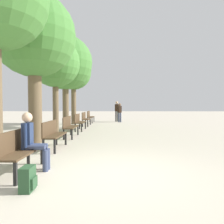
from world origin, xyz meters
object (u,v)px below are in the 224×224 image
Objects in this scene: person_seated at (33,139)px; tree_row_1 at (34,37)px; bench_row_2 at (69,125)px; backpack at (28,179)px; bench_row_5 at (90,116)px; tree_row_2 at (55,63)px; tree_row_4 at (73,73)px; tree_row_3 at (65,63)px; bench_row_0 at (18,148)px; pedestrian_near at (117,110)px; bench_row_3 at (79,121)px; bench_row_1 at (53,133)px; bench_row_4 at (85,118)px; pedestrian_mid at (120,111)px.

tree_row_1 is at bearing 109.57° from person_seated.
bench_row_2 is 3.59× the size of backpack.
backpack is (0.36, -1.17, -0.49)m from person_seated.
bench_row_5 is (0.00, 7.67, 0.00)m from bench_row_2.
tree_row_4 is (-0.00, 4.81, 0.21)m from tree_row_2.
tree_row_3 reaches higher than tree_row_4.
bench_row_5 is at bearing 75.28° from tree_row_3.
bench_row_0 and bench_row_2 have the same top height.
pedestrian_near is (3.20, 10.17, -3.07)m from tree_row_1.
tree_row_2 is 0.86× the size of tree_row_3.
bench_row_5 is at bearing 83.51° from tree_row_1.
bench_row_3 is 3.38m from tree_row_2.
bench_row_0 is 14.10m from pedestrian_near.
bench_row_2 is at bearing 90.00° from bench_row_1.
bench_row_2 is 0.27× the size of tree_row_1.
pedestrian_near is at bearing 37.80° from tree_row_4.
backpack is at bearing -73.02° from person_seated.
bench_row_2 is 1.00× the size of bench_row_4.
tree_row_3 is (-1.03, 6.32, 3.47)m from bench_row_1.
backpack is at bearing -84.48° from bench_row_2.
bench_row_1 is 1.00× the size of bench_row_2.
tree_row_2 is 2.84× the size of pedestrian_near.
pedestrian_near is (2.17, 1.13, 0.44)m from bench_row_5.
bench_row_4 is at bearing 80.99° from tree_row_1.
bench_row_2 is 0.98× the size of pedestrian_mid.
bench_row_2 and bench_row_5 have the same top height.
bench_row_4 is at bearing 90.00° from bench_row_3.
pedestrian_mid is at bearing -70.15° from pedestrian_near.
backpack is at bearing -77.98° from tree_row_2.
bench_row_4 is 1.00× the size of bench_row_5.
pedestrian_mid is at bearing 62.54° from tree_row_2.
tree_row_3 is at bearing 90.00° from tree_row_1.
tree_row_4 is 13.01m from backpack.
tree_row_1 is at bearing -127.01° from bench_row_2.
bench_row_0 is at bearing -90.00° from bench_row_1.
bench_row_3 is 0.98× the size of pedestrian_mid.
tree_row_1 is 1.10× the size of tree_row_4.
bench_row_1 is at bearing -102.73° from pedestrian_mid.
tree_row_1 is (-1.03, -6.48, 3.51)m from bench_row_4.
tree_row_1 reaches higher than bench_row_2.
tree_row_1 is at bearing -99.01° from bench_row_4.
pedestrian_mid reaches higher than bench_row_4.
tree_row_4 is (-1.03, 6.32, 3.26)m from bench_row_2.
bench_row_3 is 0.31× the size of tree_row_2.
person_seated is at bearing -99.52° from pedestrian_mid.
bench_row_2 is 1.00× the size of bench_row_5.
bench_row_0 is 0.35m from person_seated.
tree_row_2 is 2.29m from tree_row_3.
tree_row_4 is at bearing -142.20° from pedestrian_near.
person_seated is (1.26, -8.66, -3.31)m from tree_row_3.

